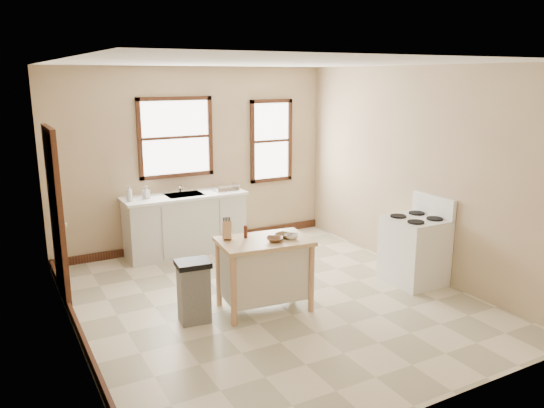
# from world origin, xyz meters

# --- Properties ---
(floor) EXTENTS (5.00, 5.00, 0.00)m
(floor) POSITION_xyz_m (0.00, 0.00, 0.00)
(floor) COLOR beige
(floor) RESTS_ON ground
(ceiling) EXTENTS (5.00, 5.00, 0.00)m
(ceiling) POSITION_xyz_m (0.00, 0.00, 2.80)
(ceiling) COLOR white
(ceiling) RESTS_ON ground
(wall_back) EXTENTS (4.50, 0.04, 2.80)m
(wall_back) POSITION_xyz_m (0.00, 2.50, 1.40)
(wall_back) COLOR tan
(wall_back) RESTS_ON ground
(wall_left) EXTENTS (0.04, 5.00, 2.80)m
(wall_left) POSITION_xyz_m (-2.25, 0.00, 1.40)
(wall_left) COLOR tan
(wall_left) RESTS_ON ground
(wall_right) EXTENTS (0.04, 5.00, 2.80)m
(wall_right) POSITION_xyz_m (2.25, 0.00, 1.40)
(wall_right) COLOR tan
(wall_right) RESTS_ON ground
(window_main) EXTENTS (1.17, 0.06, 1.22)m
(window_main) POSITION_xyz_m (-0.30, 2.48, 1.75)
(window_main) COLOR black
(window_main) RESTS_ON wall_back
(window_side) EXTENTS (0.77, 0.06, 1.37)m
(window_side) POSITION_xyz_m (1.35, 2.48, 1.60)
(window_side) COLOR black
(window_side) RESTS_ON wall_back
(door_left) EXTENTS (0.06, 0.90, 2.10)m
(door_left) POSITION_xyz_m (-2.21, 1.30, 1.05)
(door_left) COLOR black
(door_left) RESTS_ON ground
(baseboard_back) EXTENTS (4.50, 0.04, 0.12)m
(baseboard_back) POSITION_xyz_m (0.00, 2.47, 0.06)
(baseboard_back) COLOR black
(baseboard_back) RESTS_ON ground
(baseboard_left) EXTENTS (0.04, 5.00, 0.12)m
(baseboard_left) POSITION_xyz_m (-2.22, 0.00, 0.06)
(baseboard_left) COLOR black
(baseboard_left) RESTS_ON ground
(sink_counter) EXTENTS (1.86, 0.62, 0.92)m
(sink_counter) POSITION_xyz_m (-0.30, 2.20, 0.46)
(sink_counter) COLOR beige
(sink_counter) RESTS_ON ground
(faucet) EXTENTS (0.03, 0.03, 0.22)m
(faucet) POSITION_xyz_m (-0.30, 2.38, 1.03)
(faucet) COLOR silver
(faucet) RESTS_ON sink_counter
(soap_bottle_a) EXTENTS (0.12, 0.12, 0.23)m
(soap_bottle_a) POSITION_xyz_m (-1.14, 2.15, 1.03)
(soap_bottle_a) COLOR #B2B2B2
(soap_bottle_a) RESTS_ON sink_counter
(soap_bottle_b) EXTENTS (0.11, 0.11, 0.19)m
(soap_bottle_b) POSITION_xyz_m (-0.88, 2.20, 1.01)
(soap_bottle_b) COLOR #B2B2B2
(soap_bottle_b) RESTS_ON sink_counter
(dish_rack) EXTENTS (0.43, 0.36, 0.09)m
(dish_rack) POSITION_xyz_m (0.35, 2.13, 0.97)
(dish_rack) COLOR silver
(dish_rack) RESTS_ON sink_counter
(kitchen_island) EXTENTS (1.10, 0.77, 0.85)m
(kitchen_island) POSITION_xyz_m (-0.19, -0.17, 0.42)
(kitchen_island) COLOR tan
(kitchen_island) RESTS_ON ground
(knife_block) EXTENTS (0.14, 0.14, 0.20)m
(knife_block) POSITION_xyz_m (-0.56, 0.04, 0.95)
(knife_block) COLOR tan
(knife_block) RESTS_ON kitchen_island
(pepper_grinder) EXTENTS (0.05, 0.05, 0.15)m
(pepper_grinder) POSITION_xyz_m (-0.35, -0.02, 0.92)
(pepper_grinder) COLOR #421D11
(pepper_grinder) RESTS_ON kitchen_island
(bowl_a) EXTENTS (0.26, 0.26, 0.05)m
(bowl_a) POSITION_xyz_m (-0.12, -0.29, 0.87)
(bowl_a) COLOR brown
(bowl_a) RESTS_ON kitchen_island
(bowl_b) EXTENTS (0.23, 0.23, 0.04)m
(bowl_b) POSITION_xyz_m (0.04, -0.20, 0.87)
(bowl_b) COLOR brown
(bowl_b) RESTS_ON kitchen_island
(bowl_c) EXTENTS (0.17, 0.17, 0.05)m
(bowl_c) POSITION_xyz_m (0.09, -0.29, 0.87)
(bowl_c) COLOR white
(bowl_c) RESTS_ON kitchen_island
(trash_bin) EXTENTS (0.39, 0.34, 0.70)m
(trash_bin) POSITION_xyz_m (-1.03, -0.08, 0.35)
(trash_bin) COLOR slate
(trash_bin) RESTS_ON ground
(gas_stove) EXTENTS (0.70, 0.71, 1.14)m
(gas_stove) POSITION_xyz_m (1.92, -0.38, 0.57)
(gas_stove) COLOR white
(gas_stove) RESTS_ON ground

